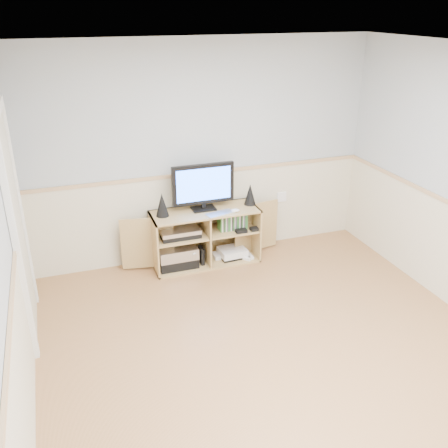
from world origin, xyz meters
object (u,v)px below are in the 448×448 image
(media_cabinet, at_px, (204,234))
(keyboard, at_px, (220,213))
(monitor, at_px, (203,185))
(game_consoles, at_px, (231,253))

(media_cabinet, distance_m, keyboard, 0.40)
(media_cabinet, bearing_deg, keyboard, -55.41)
(media_cabinet, relative_size, keyboard, 5.93)
(monitor, bearing_deg, game_consoles, -10.88)
(monitor, bearing_deg, keyboard, -54.45)
(media_cabinet, height_order, game_consoles, media_cabinet)
(keyboard, bearing_deg, media_cabinet, 111.36)
(keyboard, distance_m, game_consoles, 0.63)
(keyboard, bearing_deg, monitor, 112.31)
(monitor, distance_m, game_consoles, 0.93)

